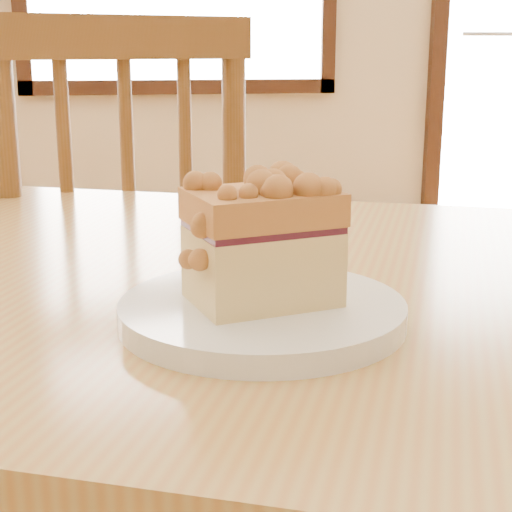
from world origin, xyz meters
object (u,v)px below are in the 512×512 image
at_px(cafe_chair_main, 108,295).
at_px(plate, 262,313).
at_px(cafe_table_main, 198,358).
at_px(cake_slice, 261,236).

relative_size(cafe_chair_main, plate, 4.42).
relative_size(cafe_table_main, plate, 6.11).
distance_m(cafe_table_main, cake_slice, 0.25).
bearing_deg(cafe_chair_main, plate, 83.60).
bearing_deg(cafe_chair_main, cake_slice, 83.58).
bearing_deg(cake_slice, cafe_chair_main, 86.60).
bearing_deg(plate, cake_slice, 126.17).
distance_m(cafe_table_main, plate, 0.21).
bearing_deg(plate, cafe_table_main, 102.37).
xyz_separation_m(cafe_chair_main, cake_slice, (0.15, -0.83, 0.30)).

